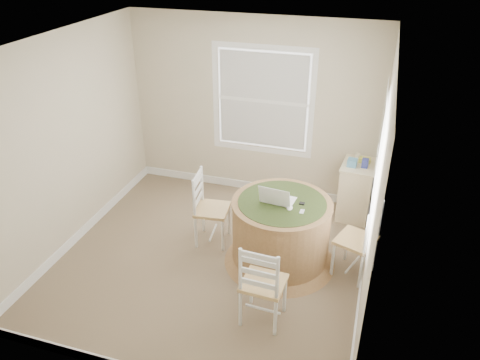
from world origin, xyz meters
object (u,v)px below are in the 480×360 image
(chair_right, at_px, (356,240))
(laptop, at_px, (278,199))
(chair_left, at_px, (212,209))
(chair_near, at_px, (264,283))
(round_table, at_px, (281,230))
(corner_chest, at_px, (356,190))

(chair_right, height_order, laptop, laptop)
(chair_left, relative_size, chair_near, 1.00)
(chair_right, bearing_deg, round_table, -68.56)
(round_table, relative_size, chair_near, 1.41)
(chair_right, bearing_deg, chair_near, -19.47)
(round_table, height_order, laptop, laptop)
(laptop, bearing_deg, round_table, -169.53)
(chair_near, xyz_separation_m, laptop, (-0.10, 0.98, 0.39))
(chair_left, distance_m, chair_near, 1.48)
(corner_chest, bearing_deg, laptop, -117.52)
(chair_right, distance_m, laptop, 1.00)
(chair_left, distance_m, corner_chest, 2.05)
(chair_near, bearing_deg, round_table, -84.23)
(chair_right, xyz_separation_m, laptop, (-0.92, -0.03, 0.39))
(round_table, height_order, chair_right, chair_right)
(round_table, distance_m, corner_chest, 1.52)
(round_table, relative_size, chair_right, 1.41)
(chair_near, bearing_deg, chair_right, -126.02)
(chair_left, height_order, chair_near, same)
(corner_chest, bearing_deg, round_table, -115.87)
(chair_left, xyz_separation_m, corner_chest, (1.68, 1.17, -0.07))
(chair_near, distance_m, corner_chest, 2.41)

